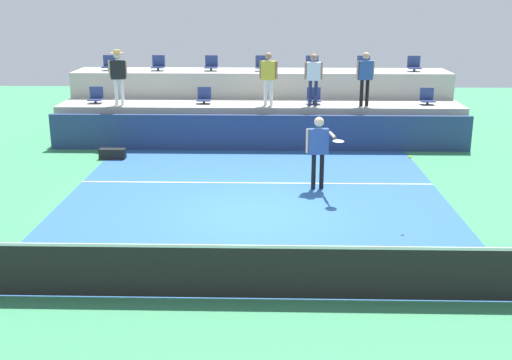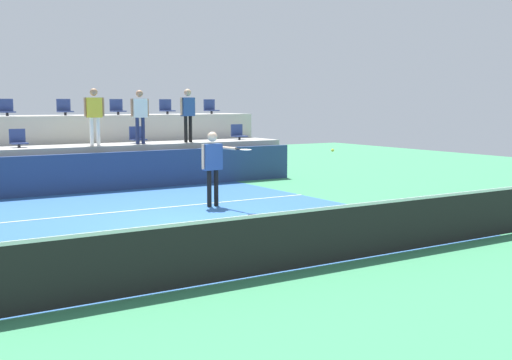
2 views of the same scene
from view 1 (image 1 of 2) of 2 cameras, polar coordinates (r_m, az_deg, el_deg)
ground_plane at (r=13.83m, az=-0.21°, el=-3.15°), size 40.00×40.00×0.00m
court_inner_paint at (r=14.77m, az=-0.10°, el=-1.84°), size 9.00×10.00×0.01m
court_service_line at (r=16.10m, az=0.04°, el=-0.26°), size 9.00×0.06×0.00m
tennis_net at (r=9.93m, az=-0.90°, el=-8.16°), size 10.48×0.08×1.07m
sponsor_backboard at (r=19.46m, az=0.31°, el=4.31°), size 13.00×0.16×1.10m
seating_tier_lower at (r=20.72m, az=0.38°, el=5.27°), size 13.00×1.80×1.25m
seating_tier_upper at (r=22.41m, az=0.47°, el=7.23°), size 13.00×1.80×2.10m
stadium_chair_lower_far_left at (r=21.29m, az=-14.31°, el=7.36°), size 0.44×0.40×0.52m
stadium_chair_lower_left at (r=20.62m, az=-4.73°, el=7.53°), size 0.44×0.40×0.52m
stadium_chair_lower_right at (r=20.55m, az=5.26°, el=7.49°), size 0.44×0.40×0.52m
stadium_chair_lower_far_right at (r=21.10m, az=15.25°, el=7.22°), size 0.44×0.40×0.52m
stadium_chair_upper_far_left at (r=22.90m, az=-13.17°, el=10.19°), size 0.44×0.40×0.52m
stadium_chair_upper_left at (r=22.53m, az=-8.85°, el=10.33°), size 0.44×0.40×0.52m
stadium_chair_upper_mid_left at (r=22.28m, az=-4.08°, el=10.41°), size 0.44×0.40×0.52m
stadium_chair_upper_center at (r=22.18m, az=0.53°, el=10.43°), size 0.44×0.40×0.52m
stadium_chair_upper_mid_right at (r=22.22m, az=5.11°, el=10.37°), size 0.44×0.40×0.52m
stadium_chair_upper_right at (r=22.40m, az=9.74°, el=10.25°), size 0.44×0.40×0.52m
stadium_chair_upper_far_right at (r=22.71m, az=14.14°, el=10.08°), size 0.44×0.40×0.52m
tennis_player at (r=15.40m, az=5.73°, el=3.17°), size 0.85×1.21×1.81m
spectator_with_hat at (r=20.59m, az=-12.40°, el=9.59°), size 0.59×0.49×1.73m
spectator_leaning_on_rail at (r=20.01m, az=1.14°, el=9.60°), size 0.59×0.26×1.67m
spectator_in_grey at (r=20.06m, az=5.23°, el=9.47°), size 0.58×0.23×1.63m
spectator_in_white at (r=20.22m, az=9.87°, el=9.46°), size 0.59×0.27×1.68m
tennis_ball at (r=13.20m, az=13.77°, el=2.02°), size 0.07×0.07×0.07m
equipment_bag at (r=18.97m, az=-12.87°, el=2.34°), size 0.76×0.28×0.30m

